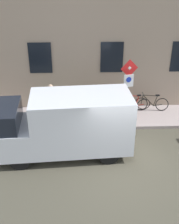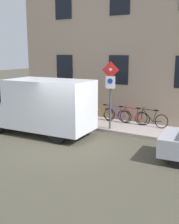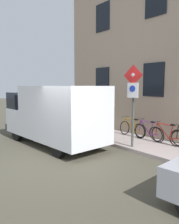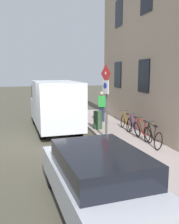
{
  "view_description": "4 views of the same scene",
  "coord_description": "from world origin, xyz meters",
  "px_view_note": "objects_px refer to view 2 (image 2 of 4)",
  "views": [
    {
      "loc": [
        -8.5,
        1.53,
        6.9
      ],
      "look_at": [
        2.13,
        1.18,
        1.29
      ],
      "focal_mm": 45.87,
      "sensor_mm": 36.0,
      "label": 1
    },
    {
      "loc": [
        -8.36,
        -6.27,
        3.68
      ],
      "look_at": [
        1.74,
        -0.18,
        1.14
      ],
      "focal_mm": 44.68,
      "sensor_mm": 36.0,
      "label": 2
    },
    {
      "loc": [
        -3.58,
        -6.28,
        2.51
      ],
      "look_at": [
        2.67,
        1.71,
        1.33
      ],
      "focal_mm": 36.27,
      "sensor_mm": 36.0,
      "label": 3
    },
    {
      "loc": [
        -0.11,
        -10.53,
        3.0
      ],
      "look_at": [
        2.78,
        1.53,
        0.95
      ],
      "focal_mm": 39.88,
      "sensor_mm": 36.0,
      "label": 4
    }
  ],
  "objects_px": {
    "sign_post_stacked": "(110,86)",
    "bicycle_purple": "(117,115)",
    "pedestrian": "(61,100)",
    "litter_bin": "(80,115)",
    "bicycle_orange": "(101,113)",
    "bicycle_black": "(151,119)",
    "delivery_van": "(39,105)",
    "bicycle_red": "(133,117)"
  },
  "relations": [
    {
      "from": "litter_bin",
      "to": "bicycle_red",
      "type": "bearing_deg",
      "value": -61.09
    },
    {
      "from": "bicycle_red",
      "to": "bicycle_orange",
      "type": "distance_m",
      "value": 1.85
    },
    {
      "from": "delivery_van",
      "to": "bicycle_red",
      "type": "xyz_separation_m",
      "value": [
        3.33,
        -3.25,
        -0.82
      ]
    },
    {
      "from": "bicycle_purple",
      "to": "bicycle_orange",
      "type": "height_order",
      "value": "same"
    },
    {
      "from": "bicycle_orange",
      "to": "delivery_van",
      "type": "bearing_deg",
      "value": 72.3
    },
    {
      "from": "bicycle_black",
      "to": "bicycle_orange",
      "type": "height_order",
      "value": "same"
    },
    {
      "from": "sign_post_stacked",
      "to": "pedestrian",
      "type": "height_order",
      "value": "sign_post_stacked"
    },
    {
      "from": "delivery_van",
      "to": "bicycle_black",
      "type": "relative_size",
      "value": 3.18
    },
    {
      "from": "bicycle_purple",
      "to": "litter_bin",
      "type": "distance_m",
      "value": 1.92
    },
    {
      "from": "bicycle_red",
      "to": "bicycle_purple",
      "type": "relative_size",
      "value": 1.0
    },
    {
      "from": "bicycle_red",
      "to": "pedestrian",
      "type": "relative_size",
      "value": 1.0
    },
    {
      "from": "bicycle_orange",
      "to": "pedestrian",
      "type": "height_order",
      "value": "pedestrian"
    },
    {
      "from": "bicycle_orange",
      "to": "pedestrian",
      "type": "bearing_deg",
      "value": 20.12
    },
    {
      "from": "sign_post_stacked",
      "to": "bicycle_purple",
      "type": "relative_size",
      "value": 1.77
    },
    {
      "from": "sign_post_stacked",
      "to": "pedestrian",
      "type": "xyz_separation_m",
      "value": [
        0.84,
        3.47,
        -1.11
      ]
    },
    {
      "from": "bicycle_orange",
      "to": "bicycle_red",
      "type": "bearing_deg",
      "value": -174.81
    },
    {
      "from": "pedestrian",
      "to": "litter_bin",
      "type": "relative_size",
      "value": 1.91
    },
    {
      "from": "bicycle_black",
      "to": "pedestrian",
      "type": "distance_m",
      "value": 5.05
    },
    {
      "from": "bicycle_purple",
      "to": "pedestrian",
      "type": "height_order",
      "value": "pedestrian"
    },
    {
      "from": "delivery_van",
      "to": "bicycle_black",
      "type": "xyz_separation_m",
      "value": [
        3.34,
        -4.18,
        -0.82
      ]
    },
    {
      "from": "bicycle_purple",
      "to": "pedestrian",
      "type": "relative_size",
      "value": 1.0
    },
    {
      "from": "bicycle_red",
      "to": "sign_post_stacked",
      "type": "bearing_deg",
      "value": 66.94
    },
    {
      "from": "delivery_van",
      "to": "bicycle_orange",
      "type": "bearing_deg",
      "value": -116.8
    },
    {
      "from": "bicycle_orange",
      "to": "sign_post_stacked",
      "type": "bearing_deg",
      "value": 136.51
    },
    {
      "from": "pedestrian",
      "to": "litter_bin",
      "type": "bearing_deg",
      "value": 172.09
    },
    {
      "from": "sign_post_stacked",
      "to": "bicycle_red",
      "type": "distance_m",
      "value": 2.27
    },
    {
      "from": "sign_post_stacked",
      "to": "bicycle_black",
      "type": "xyz_separation_m",
      "value": [
        1.43,
        -1.51,
        -1.67
      ]
    },
    {
      "from": "sign_post_stacked",
      "to": "bicycle_black",
      "type": "height_order",
      "value": "sign_post_stacked"
    },
    {
      "from": "delivery_van",
      "to": "bicycle_orange",
      "type": "distance_m",
      "value": 3.71
    },
    {
      "from": "bicycle_black",
      "to": "litter_bin",
      "type": "xyz_separation_m",
      "value": [
        -1.29,
        3.26,
        0.08
      ]
    },
    {
      "from": "bicycle_black",
      "to": "bicycle_orange",
      "type": "distance_m",
      "value": 2.77
    },
    {
      "from": "delivery_van",
      "to": "bicycle_orange",
      "type": "height_order",
      "value": "delivery_van"
    },
    {
      "from": "bicycle_purple",
      "to": "litter_bin",
      "type": "bearing_deg",
      "value": 47.46
    },
    {
      "from": "pedestrian",
      "to": "delivery_van",
      "type": "bearing_deg",
      "value": 120.64
    },
    {
      "from": "bicycle_red",
      "to": "bicycle_orange",
      "type": "xyz_separation_m",
      "value": [
        0.0,
        1.85,
        0.0
      ]
    },
    {
      "from": "bicycle_purple",
      "to": "bicycle_orange",
      "type": "xyz_separation_m",
      "value": [
        0.0,
        0.92,
        0.0
      ]
    },
    {
      "from": "bicycle_red",
      "to": "litter_bin",
      "type": "distance_m",
      "value": 2.67
    },
    {
      "from": "pedestrian",
      "to": "bicycle_purple",
      "type": "bearing_deg",
      "value": -155.1
    },
    {
      "from": "sign_post_stacked",
      "to": "litter_bin",
      "type": "bearing_deg",
      "value": 85.54
    },
    {
      "from": "delivery_van",
      "to": "bicycle_orange",
      "type": "relative_size",
      "value": 3.18
    },
    {
      "from": "pedestrian",
      "to": "litter_bin",
      "type": "height_order",
      "value": "pedestrian"
    },
    {
      "from": "sign_post_stacked",
      "to": "bicycle_orange",
      "type": "bearing_deg",
      "value": 41.3
    }
  ]
}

